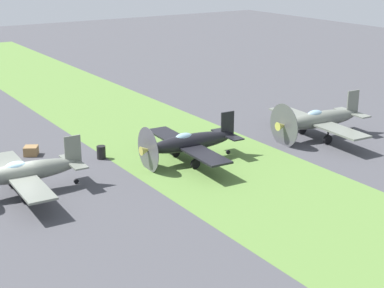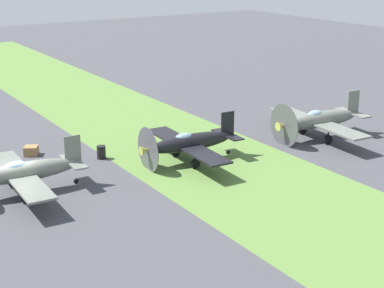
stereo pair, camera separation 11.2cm
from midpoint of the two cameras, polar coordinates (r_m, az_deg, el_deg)
ground_plane at (r=36.72m, az=-16.35°, el=-4.46°), size 160.00×160.00×0.00m
grass_verge at (r=41.65m, az=0.47°, el=-1.01°), size 120.00×11.00×0.01m
airplane_lead at (r=35.97m, az=-15.58°, el=-2.58°), size 8.93×7.08×3.19m
airplane_wingman at (r=39.89m, az=-0.18°, el=0.13°), size 8.93×7.07×3.19m
airplane_trail at (r=45.86m, az=12.03°, el=2.26°), size 9.69×7.66×3.45m
fuel_drum at (r=41.19m, az=-8.50°, el=-0.78°), size 0.60×0.60×0.90m
supply_crate at (r=42.92m, az=-14.90°, el=-0.61°), size 1.23×1.23×0.64m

